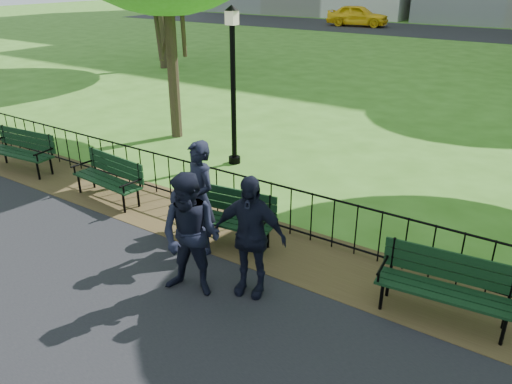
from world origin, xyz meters
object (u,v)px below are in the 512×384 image
Objects in this scene: park_bench_main at (205,206)px; person_left at (200,198)px; park_bench_left_a at (110,173)px; park_bench_right_a at (447,280)px; park_bench_left_b at (22,146)px; person_mid at (191,236)px; person_right at (249,236)px; taxi at (358,15)px; lamppost at (233,82)px.

person_left is at bearing -70.13° from park_bench_main.
park_bench_right_a is (6.54, -0.10, 0.01)m from park_bench_left_a.
person_left is (5.67, -0.53, 0.37)m from park_bench_left_b.
park_bench_right_a is 3.43m from person_mid.
person_mid is (0.65, -0.96, -0.03)m from person_left.
person_right is 0.37× the size of taxi.
park_bench_left_a is at bearing 167.12° from park_bench_main.
park_bench_main is 0.51m from person_left.
park_bench_left_b is 6.51m from person_mid.
taxi reaches higher than park_bench_left_a.
park_bench_left_a is (-2.61, 0.22, -0.07)m from park_bench_main.
person_mid is at bearing -160.74° from park_bench_right_a.
person_mid is (0.84, -1.32, 0.29)m from park_bench_main.
person_right is (4.10, -1.08, 0.36)m from park_bench_left_a.
person_left is 0.38× the size of taxi.
park_bench_left_a is at bearing 151.26° from person_right.
taxi is (-11.97, 34.09, 0.22)m from park_bench_main.
taxi is at bearing 94.67° from park_bench_left_b.
person_mid is at bearing -168.60° from taxi.
park_bench_left_b is at bearing -165.19° from person_left.
person_mid reaches higher than park_bench_main.
person_mid is 0.80m from person_right.
lamppost reaches higher than park_bench_main.
park_bench_right_a is 37.51m from taxi.
person_left is at bearing -6.54° from park_bench_left_a.
taxi reaches higher than park_bench_main.
park_bench_main is at bearing 138.00° from person_left.
person_left is at bearing 108.54° from person_mid.
park_bench_left_b reaches higher than park_bench_right_a.
person_right is at bearing -14.54° from park_bench_left_b.
park_bench_left_b is 34.53m from taxi.
person_left is (1.96, -3.59, -1.00)m from lamppost.
park_bench_left_a is 0.49× the size of lamppost.
park_bench_left_b is at bearing -140.49° from lamppost.
park_bench_left_b is (-2.88, -0.05, 0.02)m from park_bench_left_a.
person_mid is 0.37× the size of taxi.
taxi is (-15.90, 33.97, 0.28)m from park_bench_right_a.
park_bench_left_b reaches higher than park_bench_left_a.
person_left is (-3.74, -0.48, 0.39)m from park_bench_right_a.
taxi is (-13.46, 34.95, -0.06)m from person_right.
park_bench_right_a is at bearing -163.41° from taxi.
park_bench_left_a is at bearing 173.38° from park_bench_right_a.
park_bench_main is 0.51× the size of lamppost.
lamppost is at bearing 138.73° from person_left.
park_bench_right_a is at bearing 7.76° from person_right.
park_bench_right_a is 6.64m from lamppost.
person_left is (2.80, -0.58, 0.40)m from park_bench_left_a.
park_bench_main is 1.74m from person_right.
person_left is at bearing -61.41° from lamppost.
park_bench_right_a is 0.98× the size of person_mid.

